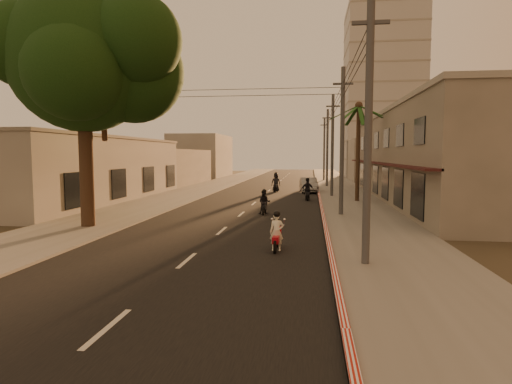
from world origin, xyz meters
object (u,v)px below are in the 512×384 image
(palm_tree, at_px, (359,111))
(scooter_mid_b, at_px, (307,190))
(scooter_far_a, at_px, (276,183))
(scooter_red, at_px, (277,233))
(scooter_mid_a, at_px, (264,203))
(broadleaf_tree, at_px, (92,60))
(parked_car, at_px, (309,185))

(palm_tree, height_order, scooter_mid_b, palm_tree)
(scooter_far_a, bearing_deg, scooter_red, -82.14)
(scooter_mid_a, bearing_deg, scooter_red, -80.97)
(scooter_mid_a, bearing_deg, broadleaf_tree, -142.90)
(scooter_red, height_order, scooter_mid_b, scooter_mid_b)
(broadleaf_tree, xyz_separation_m, scooter_far_a, (7.43, 22.61, -7.58))
(palm_tree, distance_m, scooter_red, 19.73)
(broadleaf_tree, bearing_deg, scooter_red, -23.12)
(scooter_red, height_order, scooter_mid_a, scooter_mid_a)
(scooter_mid_a, height_order, parked_car, scooter_mid_a)
(scooter_mid_b, xyz_separation_m, parked_car, (0.07, 7.57, -0.11))
(broadleaf_tree, height_order, scooter_mid_a, broadleaf_tree)
(palm_tree, bearing_deg, scooter_mid_a, -130.08)
(palm_tree, xyz_separation_m, parked_car, (-3.87, 8.44, -6.41))
(scooter_far_a, relative_size, parked_car, 0.44)
(palm_tree, height_order, scooter_mid_a, palm_tree)
(scooter_far_a, bearing_deg, palm_tree, -47.54)
(scooter_mid_b, relative_size, scooter_far_a, 0.95)
(palm_tree, relative_size, scooter_far_a, 4.04)
(scooter_far_a, bearing_deg, scooter_mid_b, -64.51)
(scooter_mid_a, bearing_deg, parked_car, 80.71)
(broadleaf_tree, height_order, palm_tree, broadleaf_tree)
(broadleaf_tree, distance_m, parked_car, 25.93)
(scooter_mid_a, xyz_separation_m, parked_car, (2.69, 16.23, 0.01))
(scooter_mid_a, relative_size, scooter_mid_b, 0.86)
(palm_tree, bearing_deg, scooter_far_a, 129.34)
(scooter_red, xyz_separation_m, parked_car, (1.09, 26.41, 0.04))
(scooter_mid_a, relative_size, parked_car, 0.36)
(scooter_mid_a, height_order, scooter_mid_b, scooter_mid_b)
(scooter_far_a, bearing_deg, broadleaf_tree, -105.08)
(broadleaf_tree, relative_size, scooter_far_a, 5.96)
(scooter_mid_b, height_order, scooter_far_a, scooter_far_a)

